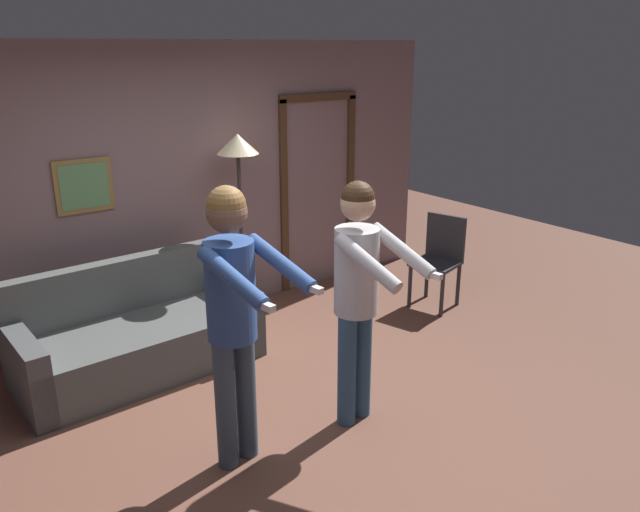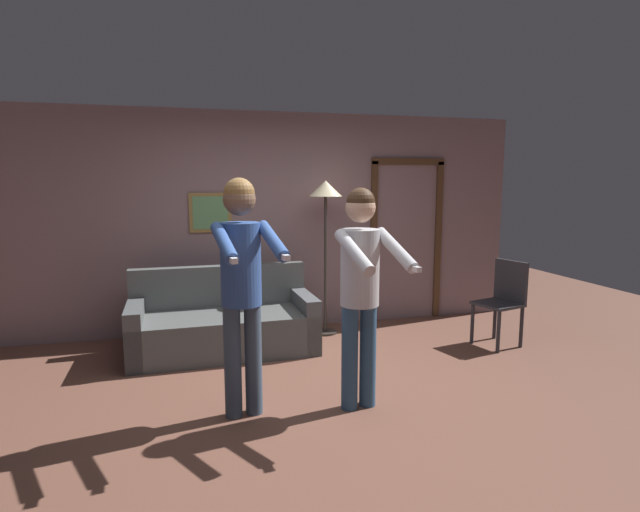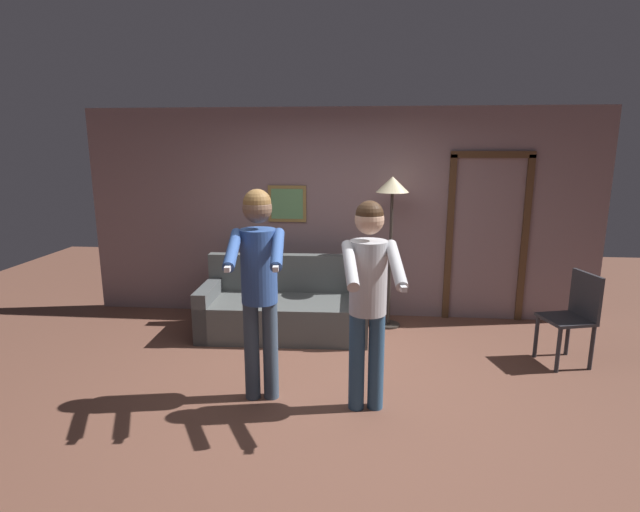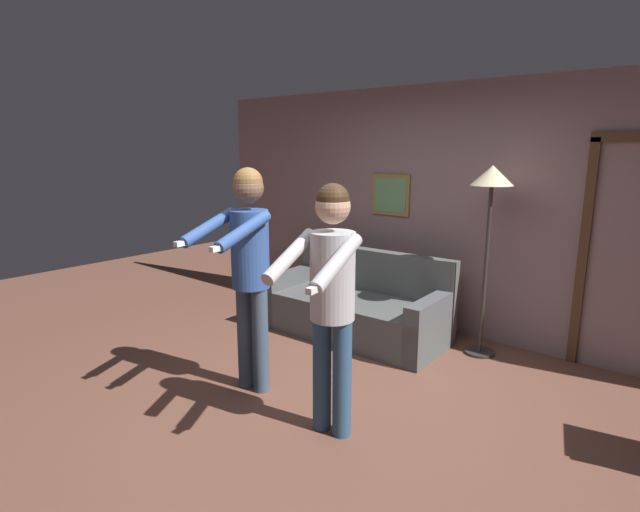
{
  "view_description": "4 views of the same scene",
  "coord_description": "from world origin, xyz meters",
  "px_view_note": "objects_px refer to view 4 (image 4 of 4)",
  "views": [
    {
      "loc": [
        -2.17,
        -3.15,
        2.55
      ],
      "look_at": [
        0.13,
        -0.11,
        1.26
      ],
      "focal_mm": 35.0,
      "sensor_mm": 36.0,
      "label": 1
    },
    {
      "loc": [
        -0.88,
        -3.77,
        1.77
      ],
      "look_at": [
        0.04,
        -0.24,
        1.24
      ],
      "focal_mm": 28.0,
      "sensor_mm": 36.0,
      "label": 2
    },
    {
      "loc": [
        0.34,
        -4.02,
        2.15
      ],
      "look_at": [
        -0.02,
        -0.14,
        1.28
      ],
      "focal_mm": 28.0,
      "sensor_mm": 36.0,
      "label": 3
    },
    {
      "loc": [
        2.33,
        -2.69,
        1.96
      ],
      "look_at": [
        0.14,
        -0.06,
        1.21
      ],
      "focal_mm": 28.0,
      "sensor_mm": 36.0,
      "label": 4
    }
  ],
  "objects_px": {
    "person_standing_left": "(248,257)",
    "person_standing_right": "(331,287)",
    "couch": "(357,309)",
    "torchiere_lamp": "(491,194)"
  },
  "relations": [
    {
      "from": "person_standing_left",
      "to": "person_standing_right",
      "type": "xyz_separation_m",
      "value": [
        0.9,
        -0.09,
        -0.06
      ]
    },
    {
      "from": "person_standing_left",
      "to": "person_standing_right",
      "type": "relative_size",
      "value": 1.04
    },
    {
      "from": "torchiere_lamp",
      "to": "person_standing_left",
      "type": "xyz_separation_m",
      "value": [
        -1.16,
        -1.9,
        -0.43
      ]
    },
    {
      "from": "torchiere_lamp",
      "to": "person_standing_left",
      "type": "height_order",
      "value": "person_standing_left"
    },
    {
      "from": "couch",
      "to": "person_standing_right",
      "type": "distance_m",
      "value": 2.05
    },
    {
      "from": "person_standing_left",
      "to": "person_standing_right",
      "type": "height_order",
      "value": "person_standing_left"
    },
    {
      "from": "person_standing_left",
      "to": "person_standing_right",
      "type": "bearing_deg",
      "value": -5.82
    },
    {
      "from": "couch",
      "to": "person_standing_right",
      "type": "height_order",
      "value": "person_standing_right"
    },
    {
      "from": "couch",
      "to": "torchiere_lamp",
      "type": "distance_m",
      "value": 1.79
    },
    {
      "from": "couch",
      "to": "person_standing_left",
      "type": "relative_size",
      "value": 1.07
    }
  ]
}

